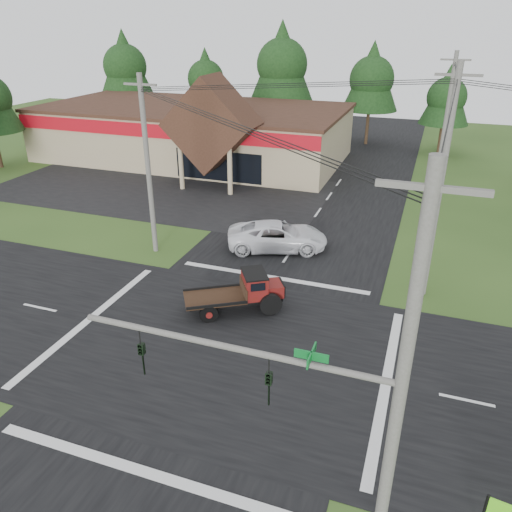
% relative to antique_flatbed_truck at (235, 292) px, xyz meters
% --- Properties ---
extents(ground, '(120.00, 120.00, 0.00)m').
position_rel_antique_flatbed_truck_xyz_m(ground, '(0.69, -3.10, -1.02)').
color(ground, '#294619').
rests_on(ground, ground).
extents(road_ns, '(12.00, 120.00, 0.02)m').
position_rel_antique_flatbed_truck_xyz_m(road_ns, '(0.69, -3.10, -1.01)').
color(road_ns, black).
rests_on(road_ns, ground).
extents(road_ew, '(120.00, 12.00, 0.02)m').
position_rel_antique_flatbed_truck_xyz_m(road_ew, '(0.69, -3.10, -1.00)').
color(road_ew, black).
rests_on(road_ew, ground).
extents(parking_apron, '(28.00, 14.00, 0.02)m').
position_rel_antique_flatbed_truck_xyz_m(parking_apron, '(-13.31, 15.90, -1.00)').
color(parking_apron, black).
rests_on(parking_apron, ground).
extents(cvs_building, '(30.40, 18.20, 9.19)m').
position_rel_antique_flatbed_truck_xyz_m(cvs_building, '(-15.02, 26.46, 1.76)').
color(cvs_building, tan).
rests_on(cvs_building, ground).
extents(traffic_signal_mast, '(8.12, 0.24, 7.00)m').
position_rel_antique_flatbed_truck_xyz_m(traffic_signal_mast, '(6.51, -10.60, 3.41)').
color(traffic_signal_mast, '#595651').
rests_on(traffic_signal_mast, ground).
extents(utility_pole_nr, '(2.00, 0.30, 11.00)m').
position_rel_antique_flatbed_truck_xyz_m(utility_pole_nr, '(8.19, -10.60, 4.62)').
color(utility_pole_nr, '#595651').
rests_on(utility_pole_nr, ground).
extents(utility_pole_nw, '(2.00, 0.30, 10.50)m').
position_rel_antique_flatbed_truck_xyz_m(utility_pole_nw, '(-7.31, 4.90, 4.37)').
color(utility_pole_nw, '#595651').
rests_on(utility_pole_nw, ground).
extents(utility_pole_ne, '(2.00, 0.30, 11.50)m').
position_rel_antique_flatbed_truck_xyz_m(utility_pole_ne, '(8.69, 4.90, 4.87)').
color(utility_pole_ne, '#595651').
rests_on(utility_pole_ne, ground).
extents(utility_pole_n, '(2.00, 0.30, 11.20)m').
position_rel_antique_flatbed_truck_xyz_m(utility_pole_n, '(8.69, 18.90, 4.72)').
color(utility_pole_n, '#595651').
rests_on(utility_pole_n, ground).
extents(tree_row_a, '(6.72, 6.72, 12.12)m').
position_rel_antique_flatbed_truck_xyz_m(tree_row_a, '(-29.31, 36.90, 7.03)').
color(tree_row_a, '#332316').
rests_on(tree_row_a, ground).
extents(tree_row_b, '(5.60, 5.60, 10.10)m').
position_rel_antique_flatbed_truck_xyz_m(tree_row_b, '(-19.31, 38.90, 5.69)').
color(tree_row_b, '#332316').
rests_on(tree_row_b, ground).
extents(tree_row_c, '(7.28, 7.28, 13.13)m').
position_rel_antique_flatbed_truck_xyz_m(tree_row_c, '(-9.31, 37.90, 7.71)').
color(tree_row_c, '#332316').
rests_on(tree_row_c, ground).
extents(tree_row_d, '(6.16, 6.16, 11.11)m').
position_rel_antique_flatbed_truck_xyz_m(tree_row_d, '(0.69, 38.90, 6.36)').
color(tree_row_d, '#332316').
rests_on(tree_row_d, ground).
extents(tree_row_e, '(5.04, 5.04, 9.09)m').
position_rel_antique_flatbed_truck_xyz_m(tree_row_e, '(8.69, 36.90, 5.02)').
color(tree_row_e, '#332316').
rests_on(tree_row_e, ground).
extents(antique_flatbed_truck, '(5.10, 4.13, 2.03)m').
position_rel_antique_flatbed_truck_xyz_m(antique_flatbed_truck, '(0.00, 0.00, 0.00)').
color(antique_flatbed_truck, '#5A140C').
rests_on(antique_flatbed_truck, ground).
extents(white_pickup, '(6.77, 4.72, 1.72)m').
position_rel_antique_flatbed_truck_xyz_m(white_pickup, '(-0.25, 7.75, -0.16)').
color(white_pickup, white).
rests_on(white_pickup, ground).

